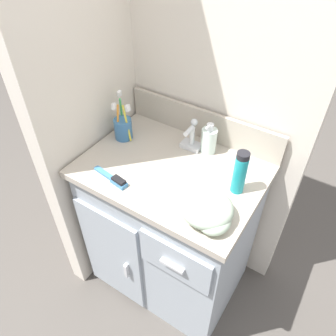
{
  "coord_description": "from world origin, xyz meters",
  "views": [
    {
      "loc": [
        0.52,
        -0.83,
        1.69
      ],
      "look_at": [
        0.0,
        -0.03,
        0.83
      ],
      "focal_mm": 35.0,
      "sensor_mm": 36.0,
      "label": 1
    }
  ],
  "objects_px": {
    "shaving_cream_can": "(240,173)",
    "toothbrush_cup": "(123,127)",
    "hairbrush": "(114,179)",
    "hand_towel": "(209,211)",
    "soap_dispenser": "(209,140)"
  },
  "relations": [
    {
      "from": "hairbrush",
      "to": "shaving_cream_can",
      "type": "bearing_deg",
      "value": 35.41
    },
    {
      "from": "toothbrush_cup",
      "to": "hand_towel",
      "type": "xyz_separation_m",
      "value": [
        0.54,
        -0.21,
        -0.01
      ]
    },
    {
      "from": "toothbrush_cup",
      "to": "hand_towel",
      "type": "height_order",
      "value": "toothbrush_cup"
    },
    {
      "from": "toothbrush_cup",
      "to": "soap_dispenser",
      "type": "distance_m",
      "value": 0.38
    },
    {
      "from": "shaving_cream_can",
      "to": "toothbrush_cup",
      "type": "bearing_deg",
      "value": 176.94
    },
    {
      "from": "shaving_cream_can",
      "to": "hand_towel",
      "type": "distance_m",
      "value": 0.19
    },
    {
      "from": "hairbrush",
      "to": "toothbrush_cup",
      "type": "bearing_deg",
      "value": 129.45
    },
    {
      "from": "toothbrush_cup",
      "to": "hairbrush",
      "type": "bearing_deg",
      "value": -58.93
    },
    {
      "from": "shaving_cream_can",
      "to": "hairbrush",
      "type": "relative_size",
      "value": 1.04
    },
    {
      "from": "soap_dispenser",
      "to": "shaving_cream_can",
      "type": "xyz_separation_m",
      "value": [
        0.2,
        -0.15,
        0.03
      ]
    },
    {
      "from": "toothbrush_cup",
      "to": "soap_dispenser",
      "type": "xyz_separation_m",
      "value": [
        0.36,
        0.12,
        0.0
      ]
    },
    {
      "from": "hand_towel",
      "to": "shaving_cream_can",
      "type": "bearing_deg",
      "value": 81.89
    },
    {
      "from": "toothbrush_cup",
      "to": "hairbrush",
      "type": "height_order",
      "value": "toothbrush_cup"
    },
    {
      "from": "hand_towel",
      "to": "soap_dispenser",
      "type": "bearing_deg",
      "value": 117.75
    },
    {
      "from": "soap_dispenser",
      "to": "hairbrush",
      "type": "bearing_deg",
      "value": -120.95
    }
  ]
}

